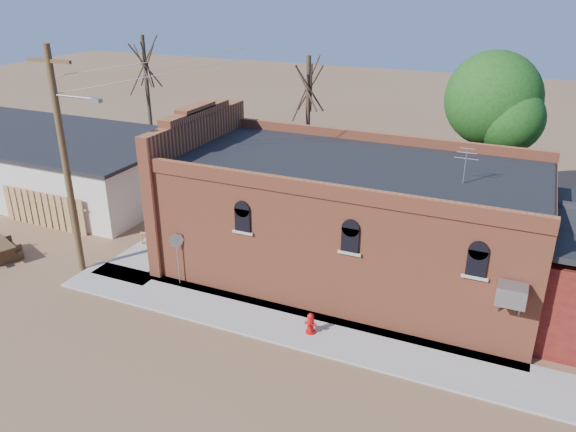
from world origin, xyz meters
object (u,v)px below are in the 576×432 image
at_px(stop_sign, 177,245).
at_px(brick_bar, 344,218).
at_px(picnic_table, 0,249).
at_px(fire_hydrant, 311,323).
at_px(utility_pole, 66,159).
at_px(trash_barrel, 164,247).

bearing_deg(stop_sign, brick_bar, 10.53).
bearing_deg(picnic_table, fire_hydrant, 23.40).
bearing_deg(fire_hydrant, picnic_table, 167.76).
distance_m(brick_bar, picnic_table, 14.66).
distance_m(utility_pole, stop_sign, 5.33).
bearing_deg(brick_bar, utility_pole, -156.31).
relative_size(brick_bar, stop_sign, 7.65).
distance_m(fire_hydrant, trash_barrel, 8.30).
distance_m(utility_pole, trash_barrel, 5.41).
bearing_deg(stop_sign, utility_pole, 164.28).
xyz_separation_m(brick_bar, fire_hydrant, (0.48, -4.73, -1.89)).
height_order(stop_sign, picnic_table, stop_sign).
bearing_deg(picnic_table, brick_bar, 42.39).
relative_size(trash_barrel, picnic_table, 0.37).
bearing_deg(brick_bar, fire_hydrant, -84.19).
relative_size(stop_sign, trash_barrel, 2.60).
bearing_deg(stop_sign, fire_hydrant, -33.47).
height_order(fire_hydrant, picnic_table, fire_hydrant).
height_order(brick_bar, picnic_table, brick_bar).
distance_m(brick_bar, fire_hydrant, 5.11).
bearing_deg(fire_hydrant, brick_bar, 82.49).
xyz_separation_m(stop_sign, picnic_table, (-8.21, -1.30, -1.22)).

